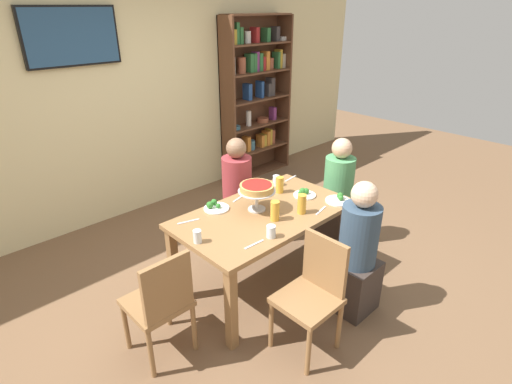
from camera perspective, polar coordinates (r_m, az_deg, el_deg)
name	(u,v)px	position (r m, az deg, el deg)	size (l,w,h in m)	color
ground_plane	(264,283)	(3.76, 1.08, -12.84)	(12.00, 12.00, 0.00)	brown
rear_partition	(128,94)	(4.87, -17.82, 13.16)	(8.00, 0.12, 2.80)	beige
dining_table	(264,222)	(3.40, 1.17, -4.30)	(1.50, 0.86, 0.74)	olive
bookshelf	(255,96)	(5.78, -0.13, 13.59)	(1.11, 0.30, 2.21)	brown
television	(72,36)	(4.49, -24.80, 19.50)	(0.92, 0.05, 0.55)	black
diner_far_right	(237,200)	(4.13, -2.67, -1.08)	(0.34, 0.34, 1.15)	#382D28
diner_near_right	(356,258)	(3.32, 14.12, -9.08)	(0.34, 0.34, 1.15)	#382D28
diner_head_east	(337,200)	(4.21, 11.44, -1.06)	(0.34, 0.34, 1.15)	#382D28
chair_head_west	(161,301)	(2.90, -13.37, -14.89)	(0.40, 0.40, 0.87)	olive
chair_near_left	(314,290)	(2.94, 8.21, -13.65)	(0.40, 0.40, 0.87)	olive
deep_dish_pizza_stand	(257,189)	(3.31, 0.11, 0.39)	(0.31, 0.31, 0.24)	silver
salad_plate_near_diner	(304,193)	(3.66, 6.87, -0.18)	(0.20, 0.20, 0.07)	white
salad_plate_far_diner	(215,207)	(3.41, -5.86, -2.09)	(0.22, 0.22, 0.07)	white
salad_plate_spare	(339,199)	(3.60, 11.71, -1.05)	(0.22, 0.22, 0.07)	white
beer_glass_amber_tall	(275,211)	(3.20, 2.72, -2.70)	(0.07, 0.07, 0.17)	gold
beer_glass_amber_short	(280,185)	(3.68, 3.41, 1.03)	(0.07, 0.07, 0.15)	gold
beer_glass_amber_spare	(302,204)	(3.32, 6.55, -1.71)	(0.07, 0.07, 0.17)	gold
water_glass_clear_near	(276,181)	(3.82, 2.88, 1.64)	(0.06, 0.06, 0.10)	white
water_glass_clear_far	(197,236)	(2.95, -8.37, -6.28)	(0.06, 0.06, 0.10)	white
water_glass_clear_spare	(271,231)	(2.99, 2.16, -5.65)	(0.07, 0.07, 0.10)	white
cutlery_fork_near	(321,210)	(3.42, 9.23, -2.61)	(0.18, 0.02, 0.01)	silver
cutlery_knife_near	(239,198)	(3.59, -2.44, -0.87)	(0.18, 0.02, 0.01)	silver
cutlery_fork_far	(188,221)	(3.25, -9.61, -4.16)	(0.18, 0.02, 0.01)	silver
cutlery_knife_far	(254,244)	(2.92, -0.27, -7.47)	(0.18, 0.02, 0.01)	silver
cutlery_spare_fork	(291,178)	(4.01, 4.95, 1.94)	(0.18, 0.02, 0.01)	silver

